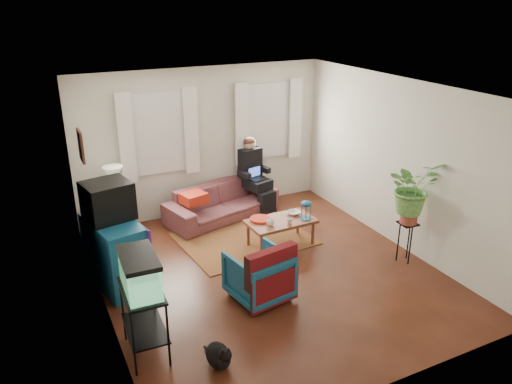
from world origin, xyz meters
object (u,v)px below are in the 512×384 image
aquarium_stand (145,322)px  sofa (222,197)px  side_table (118,217)px  armchair (259,273)px  coffee_table (281,233)px  dresser (115,253)px  plant_stand (406,242)px

aquarium_stand → sofa: bearing=57.1°
sofa → side_table: sofa is taller
side_table → aquarium_stand: aquarium_stand is taller
armchair → coffee_table: 1.51m
dresser → plant_stand: (3.97, -1.24, -0.16)m
aquarium_stand → plant_stand: bearing=7.6°
coffee_table → aquarium_stand: bearing=-150.0°
armchair → sofa: bearing=-111.4°
sofa → plant_stand: size_ratio=3.24×
side_table → armchair: 2.98m
sofa → coffee_table: bearing=-87.3°
armchair → plant_stand: 2.38m
side_table → dresser: dresser is taller
armchair → plant_stand: (2.38, -0.09, -0.05)m
sofa → aquarium_stand: 3.66m
coffee_table → dresser: bearing=178.4°
sofa → armchair: size_ratio=2.79×
plant_stand → sofa: bearing=124.9°
aquarium_stand → coffee_table: (2.56, 1.58, -0.18)m
aquarium_stand → plant_stand: size_ratio=1.29×
sofa → plant_stand: (1.84, -2.64, -0.08)m
side_table → plant_stand: bearing=-37.6°
plant_stand → armchair: bearing=177.7°
dresser → plant_stand: size_ratio=1.68×
sofa → side_table: 1.79m
side_table → plant_stand: size_ratio=0.99×
side_table → armchair: bearing=-65.1°
side_table → coffee_table: 2.70m
armchair → side_table: bearing=-74.6°
side_table → coffee_table: side_table is taller
dresser → plant_stand: 4.16m
side_table → coffee_table: bearing=-34.9°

